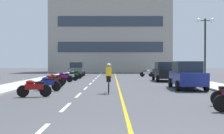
# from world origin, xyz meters

# --- Properties ---
(ground_plane) EXTENTS (140.00, 140.00, 0.00)m
(ground_plane) POSITION_xyz_m (0.00, 21.00, 0.00)
(ground_plane) COLOR #47474C
(curb_left) EXTENTS (2.40, 72.00, 0.12)m
(curb_left) POSITION_xyz_m (-7.20, 24.00, 0.06)
(curb_left) COLOR #B7B2A8
(curb_left) RESTS_ON ground
(curb_right) EXTENTS (2.40, 72.00, 0.12)m
(curb_right) POSITION_xyz_m (7.20, 24.00, 0.06)
(curb_right) COLOR #B7B2A8
(curb_right) RESTS_ON ground
(lane_dash_0) EXTENTS (0.14, 2.20, 0.01)m
(lane_dash_0) POSITION_xyz_m (-2.00, 2.00, 0.00)
(lane_dash_0) COLOR silver
(lane_dash_0) RESTS_ON ground
(lane_dash_1) EXTENTS (0.14, 2.20, 0.01)m
(lane_dash_1) POSITION_xyz_m (-2.00, 6.00, 0.00)
(lane_dash_1) COLOR silver
(lane_dash_1) RESTS_ON ground
(lane_dash_2) EXTENTS (0.14, 2.20, 0.01)m
(lane_dash_2) POSITION_xyz_m (-2.00, 10.00, 0.00)
(lane_dash_2) COLOR silver
(lane_dash_2) RESTS_ON ground
(lane_dash_3) EXTENTS (0.14, 2.20, 0.01)m
(lane_dash_3) POSITION_xyz_m (-2.00, 14.00, 0.00)
(lane_dash_3) COLOR silver
(lane_dash_3) RESTS_ON ground
(lane_dash_4) EXTENTS (0.14, 2.20, 0.01)m
(lane_dash_4) POSITION_xyz_m (-2.00, 18.00, 0.00)
(lane_dash_4) COLOR silver
(lane_dash_4) RESTS_ON ground
(lane_dash_5) EXTENTS (0.14, 2.20, 0.01)m
(lane_dash_5) POSITION_xyz_m (-2.00, 22.00, 0.00)
(lane_dash_5) COLOR silver
(lane_dash_5) RESTS_ON ground
(lane_dash_6) EXTENTS (0.14, 2.20, 0.01)m
(lane_dash_6) POSITION_xyz_m (-2.00, 26.00, 0.00)
(lane_dash_6) COLOR silver
(lane_dash_6) RESTS_ON ground
(lane_dash_7) EXTENTS (0.14, 2.20, 0.01)m
(lane_dash_7) POSITION_xyz_m (-2.00, 30.00, 0.00)
(lane_dash_7) COLOR silver
(lane_dash_7) RESTS_ON ground
(lane_dash_8) EXTENTS (0.14, 2.20, 0.01)m
(lane_dash_8) POSITION_xyz_m (-2.00, 34.00, 0.00)
(lane_dash_8) COLOR silver
(lane_dash_8) RESTS_ON ground
(lane_dash_9) EXTENTS (0.14, 2.20, 0.01)m
(lane_dash_9) POSITION_xyz_m (-2.00, 38.00, 0.00)
(lane_dash_9) COLOR silver
(lane_dash_9) RESTS_ON ground
(lane_dash_10) EXTENTS (0.14, 2.20, 0.01)m
(lane_dash_10) POSITION_xyz_m (-2.00, 42.00, 0.00)
(lane_dash_10) COLOR silver
(lane_dash_10) RESTS_ON ground
(lane_dash_11) EXTENTS (0.14, 2.20, 0.01)m
(lane_dash_11) POSITION_xyz_m (-2.00, 46.00, 0.00)
(lane_dash_11) COLOR silver
(lane_dash_11) RESTS_ON ground
(centre_line_yellow) EXTENTS (0.12, 66.00, 0.01)m
(centre_line_yellow) POSITION_xyz_m (0.25, 24.00, 0.00)
(centre_line_yellow) COLOR gold
(centre_line_yellow) RESTS_ON ground
(office_building) EXTENTS (22.72, 8.89, 15.52)m
(office_building) POSITION_xyz_m (-0.51, 49.38, 7.76)
(office_building) COLOR #9E998E
(office_building) RESTS_ON ground
(street_lamp_mid) EXTENTS (1.46, 0.36, 5.20)m
(street_lamp_mid) POSITION_xyz_m (7.27, 17.40, 3.91)
(street_lamp_mid) COLOR black
(street_lamp_mid) RESTS_ON curb_right
(parked_car_near) EXTENTS (2.10, 4.28, 1.82)m
(parked_car_near) POSITION_xyz_m (4.72, 13.40, 0.92)
(parked_car_near) COLOR black
(parked_car_near) RESTS_ON ground
(parked_car_mid) EXTENTS (1.97, 4.22, 1.82)m
(parked_car_mid) POSITION_xyz_m (4.78, 21.41, 0.92)
(parked_car_mid) COLOR black
(parked_car_mid) RESTS_ON ground
(parked_car_far) EXTENTS (1.98, 4.23, 1.82)m
(parked_car_far) POSITION_xyz_m (-4.83, 31.11, 0.92)
(parked_car_far) COLOR black
(parked_car_far) RESTS_ON ground
(motorcycle_3) EXTENTS (1.69, 0.62, 0.92)m
(motorcycle_3) POSITION_xyz_m (-4.13, 9.15, 0.47)
(motorcycle_3) COLOR black
(motorcycle_3) RESTS_ON ground
(motorcycle_4) EXTENTS (1.66, 0.73, 0.92)m
(motorcycle_4) POSITION_xyz_m (-4.14, 12.20, 0.47)
(motorcycle_4) COLOR black
(motorcycle_4) RESTS_ON ground
(motorcycle_5) EXTENTS (1.70, 0.60, 0.92)m
(motorcycle_5) POSITION_xyz_m (-4.44, 14.55, 0.47)
(motorcycle_5) COLOR black
(motorcycle_5) RESTS_ON ground
(motorcycle_6) EXTENTS (1.70, 0.60, 0.92)m
(motorcycle_6) POSITION_xyz_m (-4.66, 16.69, 0.47)
(motorcycle_6) COLOR black
(motorcycle_6) RESTS_ON ground
(motorcycle_7) EXTENTS (1.69, 0.60, 0.92)m
(motorcycle_7) POSITION_xyz_m (-4.58, 20.03, 0.47)
(motorcycle_7) COLOR black
(motorcycle_7) RESTS_ON ground
(motorcycle_8) EXTENTS (1.65, 0.75, 0.92)m
(motorcycle_8) POSITION_xyz_m (-4.31, 21.60, 0.47)
(motorcycle_8) COLOR black
(motorcycle_8) RESTS_ON ground
(motorcycle_9) EXTENTS (1.63, 0.81, 0.92)m
(motorcycle_9) POSITION_xyz_m (-4.30, 24.88, 0.47)
(motorcycle_9) COLOR black
(motorcycle_9) RESTS_ON ground
(motorcycle_10) EXTENTS (1.65, 0.75, 0.92)m
(motorcycle_10) POSITION_xyz_m (-4.55, 26.64, 0.47)
(motorcycle_10) COLOR black
(motorcycle_10) RESTS_ON ground
(motorcycle_11) EXTENTS (1.70, 0.60, 0.92)m
(motorcycle_11) POSITION_xyz_m (4.14, 29.63, 0.47)
(motorcycle_11) COLOR black
(motorcycle_11) RESTS_ON ground
(cyclist_rider) EXTENTS (0.42, 1.77, 1.71)m
(cyclist_rider) POSITION_xyz_m (-0.40, 10.87, 0.89)
(cyclist_rider) COLOR black
(cyclist_rider) RESTS_ON ground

